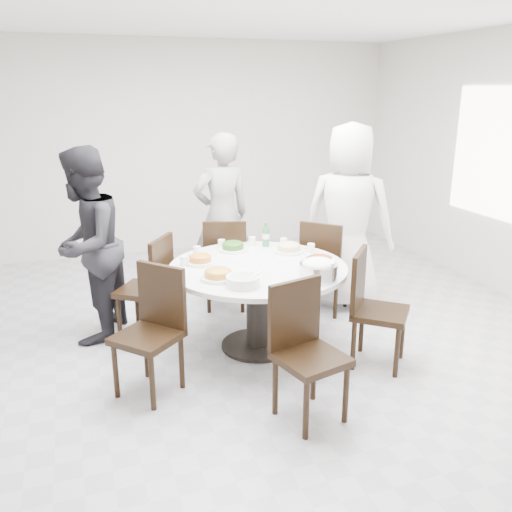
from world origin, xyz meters
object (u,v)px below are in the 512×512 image
object	(u,v)px
chair_sw	(147,334)
diner_middle	(222,215)
chair_s	(311,355)
chair_ne	(326,265)
rice_bowl	(318,272)
chair_nw	(144,288)
chair_se	(380,310)
diner_right	(348,217)
beverage_bottle	(266,234)
diner_left	(86,246)
dining_table	(258,307)
chair_n	(226,263)
soup_bowl	(243,281)

from	to	relation	value
chair_sw	diner_middle	distance (m)	2.16
chair_s	chair_ne	bearing A→B (deg)	46.65
chair_ne	rice_bowl	xyz separation A→B (m)	(-0.59, -1.05, 0.34)
chair_nw	chair_s	xyz separation A→B (m)	(0.88, -1.65, 0.00)
chair_se	diner_right	distance (m)	1.38
beverage_bottle	diner_left	bearing A→B (deg)	174.46
dining_table	beverage_bottle	xyz separation A→B (m)	(0.26, 0.53, 0.49)
chair_sw	chair_nw	bearing A→B (deg)	131.68
chair_nw	diner_left	world-z (taller)	diner_left
beverage_bottle	chair_nw	bearing A→B (deg)	-179.77
chair_n	beverage_bottle	bearing A→B (deg)	137.66
chair_ne	rice_bowl	distance (m)	1.25
rice_bowl	beverage_bottle	distance (m)	1.01
rice_bowl	diner_left	bearing A→B (deg)	145.41
chair_s	diner_middle	world-z (taller)	diner_middle
chair_sw	soup_bowl	bearing A→B (deg)	49.74
chair_ne	diner_middle	distance (m)	1.24
chair_sw	diner_middle	xyz separation A→B (m)	(1.08, 1.84, 0.40)
dining_table	soup_bowl	size ratio (longest dim) A/B	5.84
chair_ne	chair_se	xyz separation A→B (m)	(-0.09, -1.18, 0.00)
diner_right	rice_bowl	distance (m)	1.41
rice_bowl	soup_bowl	distance (m)	0.60
dining_table	diner_left	xyz separation A→B (m)	(-1.35, 0.68, 0.48)
chair_s	chair_se	xyz separation A→B (m)	(0.85, 0.52, 0.00)
beverage_bottle	rice_bowl	bearing A→B (deg)	-86.00
chair_s	diner_middle	distance (m)	2.55
chair_sw	chair_s	xyz separation A→B (m)	(0.99, -0.68, 0.00)
chair_n	diner_right	xyz separation A→B (m)	(1.19, -0.34, 0.46)
chair_se	rice_bowl	bearing A→B (deg)	115.31
chair_se	chair_s	bearing A→B (deg)	161.96
chair_n	soup_bowl	bearing A→B (deg)	96.74
diner_left	dining_table	bearing A→B (deg)	87.39
dining_table	diner_left	bearing A→B (deg)	153.08
rice_bowl	chair_nw	bearing A→B (deg)	140.95
chair_n	diner_left	distance (m)	1.43
diner_right	beverage_bottle	xyz separation A→B (m)	(-0.92, -0.12, -0.07)
chair_ne	chair_nw	world-z (taller)	same
diner_left	rice_bowl	distance (m)	2.04
chair_ne	dining_table	bearing A→B (deg)	76.71
diner_right	beverage_bottle	distance (m)	0.93
chair_s	dining_table	bearing A→B (deg)	74.65
dining_table	chair_sw	distance (m)	1.10
dining_table	soup_bowl	xyz separation A→B (m)	(-0.27, -0.42, 0.41)
soup_bowl	diner_left	bearing A→B (deg)	134.32
diner_left	chair_ne	bearing A→B (deg)	111.44
chair_nw	soup_bowl	distance (m)	1.18
dining_table	chair_n	world-z (taller)	chair_n
diner_middle	rice_bowl	bearing A→B (deg)	89.87
chair_n	soup_bowl	world-z (taller)	chair_n
dining_table	soup_bowl	distance (m)	0.65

